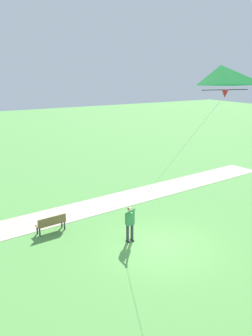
# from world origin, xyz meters

# --- Properties ---
(ground_plane) EXTENTS (120.00, 120.00, 0.00)m
(ground_plane) POSITION_xyz_m (0.00, 0.00, 0.00)
(ground_plane) COLOR #569947
(walkway_path) EXTENTS (5.47, 32.08, 0.02)m
(walkway_path) POSITION_xyz_m (5.80, 2.00, 0.01)
(walkway_path) COLOR #B7AD99
(walkway_path) RESTS_ON ground
(person_kite_flyer) EXTENTS (0.62, 0.52, 1.83)m
(person_kite_flyer) POSITION_xyz_m (1.11, 0.92, 1.05)
(person_kite_flyer) COLOR #232328
(person_kite_flyer) RESTS_ON ground
(flying_kite) EXTENTS (5.48, 1.67, 6.18)m
(flying_kite) POSITION_xyz_m (-4.20, 1.09, 7.54)
(flying_kite) COLOR green
(park_bench_near_walkway) EXTENTS (0.58, 1.54, 0.88)m
(park_bench_near_walkway) POSITION_xyz_m (3.94, 3.83, 0.51)
(park_bench_near_walkway) COLOR olive
(park_bench_near_walkway) RESTS_ON ground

